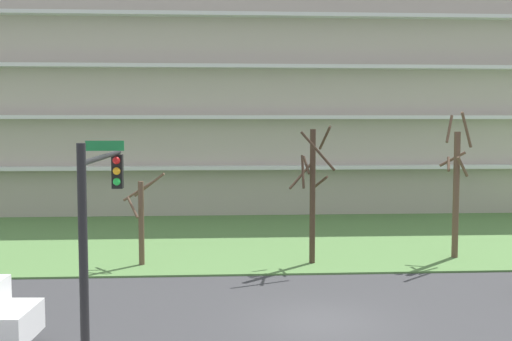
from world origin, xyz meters
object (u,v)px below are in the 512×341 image
object	(u,v)px
tree_left	(141,218)
tree_center	(312,189)
tree_right	(456,187)
traffic_signal_mast	(99,223)

from	to	relation	value
tree_left	tree_center	xyz separation A→B (m)	(7.40, -0.21, 1.22)
tree_center	tree_right	world-z (taller)	tree_right
tree_center	traffic_signal_mast	xyz separation A→B (m)	(-6.75, -12.81, 0.66)
tree_left	traffic_signal_mast	bearing A→B (deg)	-87.11
traffic_signal_mast	tree_left	bearing A→B (deg)	92.89
tree_left	tree_center	bearing A→B (deg)	-1.61
tree_center	traffic_signal_mast	distance (m)	14.49
tree_left	tree_right	distance (m)	14.12
tree_center	traffic_signal_mast	world-z (taller)	tree_center
tree_left	tree_center	size ratio (longest dim) A/B	0.66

